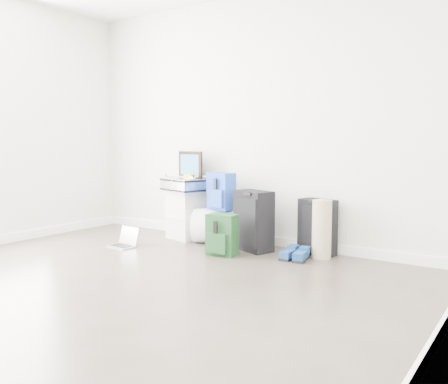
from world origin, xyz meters
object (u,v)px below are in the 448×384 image
Objects in this scene: briefcase at (185,185)px; duffel_bag at (222,226)px; large_suitcase at (253,221)px; laptop at (125,242)px; boxes_stack at (185,215)px; carry_on at (317,227)px.

duffel_bag is (0.51, 0.02, -0.44)m from briefcase.
laptop is (-1.24, -0.61, -0.26)m from large_suitcase.
laptop is at bearing -99.28° from boxes_stack.
carry_on is (1.07, 0.11, 0.09)m from duffel_bag.
briefcase is at bearing -164.42° from large_suitcase.
briefcase is at bearing 73.95° from laptop.
carry_on is 1.80× the size of laptop.
large_suitcase is at bearing -29.98° from duffel_bag.
duffel_bag is (0.51, 0.02, -0.09)m from boxes_stack.
briefcase is 0.79× the size of large_suitcase.
large_suitcase is 0.65m from carry_on.
briefcase is 0.95m from laptop.
carry_on is at bearing 20.87° from briefcase.
carry_on is at bearing -12.16° from duffel_bag.
boxes_stack is 0.90× the size of duffel_bag.
duffel_bag is 2.01× the size of laptop.
briefcase is 1.62m from carry_on.
carry_on is (1.57, 0.13, -0.01)m from boxes_stack.
boxes_stack is 1.58m from carry_on.
boxes_stack is 0.90× the size of large_suitcase.
large_suitcase is 1.41m from laptop.
laptop is at bearing -156.07° from duffel_bag.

